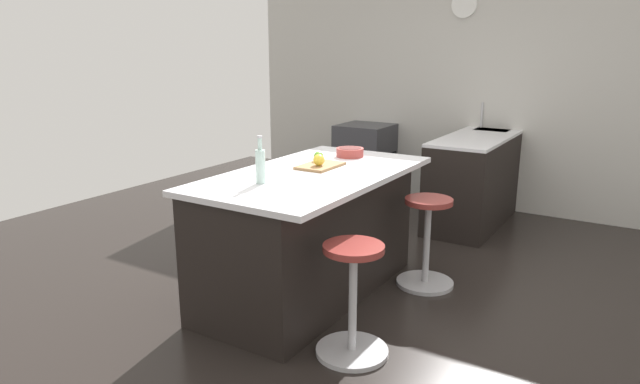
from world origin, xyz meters
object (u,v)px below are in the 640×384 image
(water_bottle, at_px, (260,165))
(fruit_bowl, at_px, (350,152))
(apple_green, at_px, (319,156))
(cutting_board, at_px, (320,166))
(oven_range, at_px, (365,161))
(stool_by_window, at_px, (427,245))
(apple_yellow, at_px, (319,160))
(stool_middle, at_px, (353,304))
(kitchen_island, at_px, (309,233))

(water_bottle, height_order, fruit_bowl, water_bottle)
(apple_green, distance_m, fruit_bowl, 0.37)
(cutting_board, relative_size, water_bottle, 1.15)
(oven_range, distance_m, stool_by_window, 2.68)
(cutting_board, bearing_deg, apple_yellow, 18.44)
(stool_middle, distance_m, apple_green, 1.33)
(cutting_board, relative_size, apple_yellow, 4.27)
(kitchen_island, relative_size, water_bottle, 6.03)
(kitchen_island, bearing_deg, stool_middle, 49.41)
(kitchen_island, distance_m, stool_by_window, 0.92)
(apple_yellow, xyz_separation_m, fruit_bowl, (-0.51, -0.02, -0.02))
(stool_by_window, xyz_separation_m, water_bottle, (1.06, -0.76, 0.73))
(oven_range, relative_size, stool_by_window, 1.27)
(stool_by_window, bearing_deg, stool_middle, 0.00)
(oven_range, distance_m, water_bottle, 3.36)
(oven_range, height_order, cutting_board, cutting_board)
(apple_yellow, bearing_deg, kitchen_island, -6.50)
(cutting_board, height_order, fruit_bowl, fruit_bowl)
(stool_middle, xyz_separation_m, fruit_bowl, (-1.22, -0.70, 0.65))
(oven_range, xyz_separation_m, apple_green, (2.45, 0.86, 0.55))
(stool_middle, xyz_separation_m, apple_green, (-0.85, -0.77, 0.66))
(kitchen_island, height_order, cutting_board, cutting_board)
(stool_by_window, relative_size, fruit_bowl, 3.17)
(water_bottle, bearing_deg, apple_yellow, 172.17)
(stool_by_window, xyz_separation_m, cutting_board, (0.43, -0.69, 0.62))
(kitchen_island, relative_size, cutting_board, 5.23)
(oven_range, height_order, fruit_bowl, fruit_bowl)
(apple_yellow, distance_m, fruit_bowl, 0.51)
(oven_range, height_order, apple_green, apple_green)
(stool_by_window, bearing_deg, apple_yellow, -55.08)
(water_bottle, xyz_separation_m, fruit_bowl, (-1.09, 0.06, -0.08))
(apple_yellow, relative_size, fruit_bowl, 0.38)
(oven_range, distance_m, kitchen_island, 2.87)
(stool_by_window, height_order, fruit_bowl, fruit_bowl)
(stool_middle, bearing_deg, fruit_bowl, -150.19)
(stool_by_window, height_order, apple_green, apple_green)
(apple_green, bearing_deg, fruit_bowl, 168.95)
(fruit_bowl, bearing_deg, oven_range, -156.01)
(stool_middle, bearing_deg, apple_yellow, -136.40)
(apple_yellow, distance_m, apple_green, 0.17)
(stool_middle, relative_size, water_bottle, 2.23)
(kitchen_island, distance_m, apple_green, 0.59)
(stool_middle, xyz_separation_m, water_bottle, (-0.13, -0.76, 0.73))
(apple_green, xyz_separation_m, fruit_bowl, (-0.36, 0.07, -0.02))
(stool_by_window, bearing_deg, fruit_bowl, -92.81)
(stool_by_window, height_order, apple_yellow, apple_yellow)
(stool_middle, height_order, apple_green, apple_green)
(cutting_board, bearing_deg, stool_by_window, 121.79)
(stool_by_window, relative_size, stool_middle, 1.00)
(water_bottle, bearing_deg, stool_by_window, 144.39)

